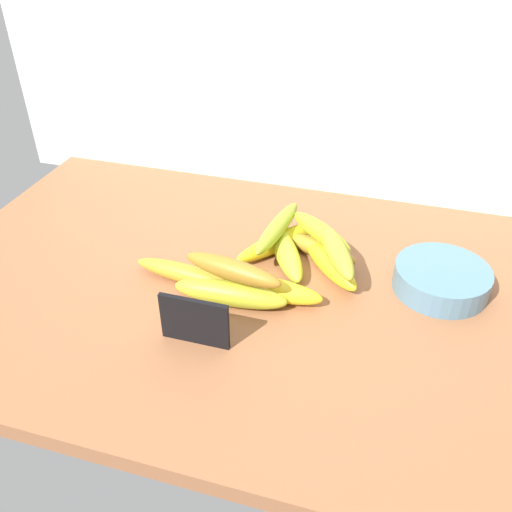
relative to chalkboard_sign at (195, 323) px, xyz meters
The scene contains 15 objects.
counter_top 16.90cm from the chalkboard_sign, 93.09° to the left, with size 110.00×76.00×3.00cm, color #915A38.
back_wall 61.79cm from the chalkboard_sign, 90.90° to the left, with size 130.00×2.00×70.00cm, color silver.
chalkboard_sign is the anchor object (origin of this frame).
fruit_bowl 43.58cm from the chalkboard_sign, 33.75° to the left, with size 16.34×16.34×4.48cm, color slate.
banana_0 29.01cm from the chalkboard_sign, 77.72° to the left, with size 20.74×3.68×3.68cm, color yellow.
banana_1 26.00cm from the chalkboard_sign, 71.20° to the left, with size 18.06×4.23×4.23cm, color #C0CD31.
banana_2 15.47cm from the chalkboard_sign, 60.19° to the left, with size 19.71×4.13×4.13cm, color yellow.
banana_3 10.46cm from the chalkboard_sign, 77.33° to the left, with size 19.61×4.37×4.37cm, color gold.
banana_4 15.38cm from the chalkboard_sign, 116.84° to the left, with size 20.65×3.55×3.55cm, color #B88D25.
banana_5 28.87cm from the chalkboard_sign, 54.08° to the left, with size 16.09×3.89×3.89cm, color yellow.
banana_6 31.33cm from the chalkboard_sign, 63.15° to the left, with size 15.20×3.64×3.64cm, color #AA7E27.
banana_7 31.58cm from the chalkboard_sign, 63.59° to the left, with size 15.87×3.50×3.50cm, color #AFC028.
banana_8 11.93cm from the chalkboard_sign, 78.62° to the left, with size 17.88×3.72×3.72cm, color olive.
banana_9 28.35cm from the chalkboard_sign, 78.15° to the left, with size 19.41×3.20×3.20cm, color #97A92A.
banana_10 28.58cm from the chalkboard_sign, 51.02° to the left, with size 16.14×3.80×3.80cm, color gold.
Camera 1 is at (27.22, -72.61, 62.96)cm, focal length 38.17 mm.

